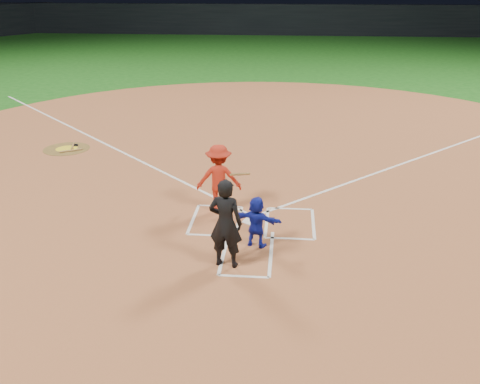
# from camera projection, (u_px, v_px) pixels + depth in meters

# --- Properties ---
(ground) EXTENTS (120.00, 120.00, 0.00)m
(ground) POSITION_uv_depth(u_px,v_px,m) (253.00, 222.00, 14.11)
(ground) COLOR #165314
(ground) RESTS_ON ground
(home_plate_dirt) EXTENTS (28.00, 28.00, 0.01)m
(home_plate_dirt) POSITION_uv_depth(u_px,v_px,m) (264.00, 152.00, 19.64)
(home_plate_dirt) COLOR #985532
(home_plate_dirt) RESTS_ON ground
(stadium_wall_far) EXTENTS (80.00, 1.20, 3.20)m
(stadium_wall_far) POSITION_uv_depth(u_px,v_px,m) (284.00, 20.00, 57.79)
(stadium_wall_far) COLOR black
(stadium_wall_far) RESTS_ON ground
(home_plate) EXTENTS (0.60, 0.60, 0.02)m
(home_plate) POSITION_uv_depth(u_px,v_px,m) (253.00, 221.00, 14.10)
(home_plate) COLOR white
(home_plate) RESTS_ON home_plate_dirt
(on_deck_circle) EXTENTS (1.70, 1.70, 0.01)m
(on_deck_circle) POSITION_uv_depth(u_px,v_px,m) (67.00, 149.00, 19.99)
(on_deck_circle) COLOR brown
(on_deck_circle) RESTS_ON home_plate_dirt
(on_deck_logo) EXTENTS (0.80, 0.80, 0.00)m
(on_deck_logo) POSITION_uv_depth(u_px,v_px,m) (67.00, 149.00, 19.99)
(on_deck_logo) COLOR yellow
(on_deck_logo) RESTS_ON on_deck_circle
(on_deck_bat_a) EXTENTS (0.29, 0.83, 0.06)m
(on_deck_bat_a) POSITION_uv_depth(u_px,v_px,m) (73.00, 146.00, 20.19)
(on_deck_bat_a) COLOR olive
(on_deck_bat_a) RESTS_ON on_deck_circle
(on_deck_bat_c) EXTENTS (0.75, 0.49, 0.06)m
(on_deck_bat_c) POSITION_uv_depth(u_px,v_px,m) (71.00, 151.00, 19.67)
(on_deck_bat_c) COLOR olive
(on_deck_bat_c) RESTS_ON on_deck_circle
(bat_weight_donut) EXTENTS (0.19, 0.19, 0.05)m
(bat_weight_donut) POSITION_uv_depth(u_px,v_px,m) (76.00, 145.00, 20.33)
(bat_weight_donut) COLOR black
(bat_weight_donut) RESTS_ON on_deck_circle
(catcher) EXTENTS (1.22, 0.71, 1.26)m
(catcher) POSITION_uv_depth(u_px,v_px,m) (257.00, 222.00, 12.61)
(catcher) COLOR #1420A6
(catcher) RESTS_ON home_plate_dirt
(umpire) EXTENTS (0.82, 0.61, 2.05)m
(umpire) POSITION_uv_depth(u_px,v_px,m) (226.00, 223.00, 11.61)
(umpire) COLOR black
(umpire) RESTS_ON home_plate_dirt
(chalk_markings) EXTENTS (28.35, 17.32, 0.01)m
(chalk_markings) POSITION_uv_depth(u_px,v_px,m) (263.00, 158.00, 18.98)
(chalk_markings) COLOR white
(chalk_markings) RESTS_ON home_plate_dirt
(batter_at_plate) EXTENTS (1.49, 0.93, 1.88)m
(batter_at_plate) POSITION_uv_depth(u_px,v_px,m) (219.00, 178.00, 14.42)
(batter_at_plate) COLOR red
(batter_at_plate) RESTS_ON home_plate_dirt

